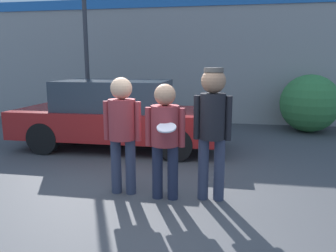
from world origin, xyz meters
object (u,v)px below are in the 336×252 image
(person_left, at_px, (122,125))
(person_right, at_px, (212,121))
(person_middle_with_frisbee, at_px, (165,132))
(parked_car_near, at_px, (118,115))
(shrub, at_px, (309,103))

(person_left, bearing_deg, person_right, -0.27)
(person_middle_with_frisbee, xyz_separation_m, person_right, (0.64, 0.09, 0.15))
(parked_car_near, xyz_separation_m, shrub, (4.66, 2.65, 0.04))
(person_right, bearing_deg, parked_car_near, 131.20)
(person_left, distance_m, person_middle_with_frisbee, 0.65)
(parked_car_near, bearing_deg, shrub, 29.65)
(person_left, height_order, parked_car_near, person_left)
(parked_car_near, relative_size, shrub, 2.86)
(shrub, bearing_deg, person_right, -115.37)
(person_left, xyz_separation_m, parked_car_near, (-0.93, 2.51, -0.26))
(person_right, bearing_deg, shrub, 64.63)
(person_right, distance_m, parked_car_near, 3.37)
(shrub, bearing_deg, parked_car_near, -150.35)
(person_middle_with_frisbee, bearing_deg, person_left, 171.86)
(parked_car_near, bearing_deg, person_right, -48.80)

